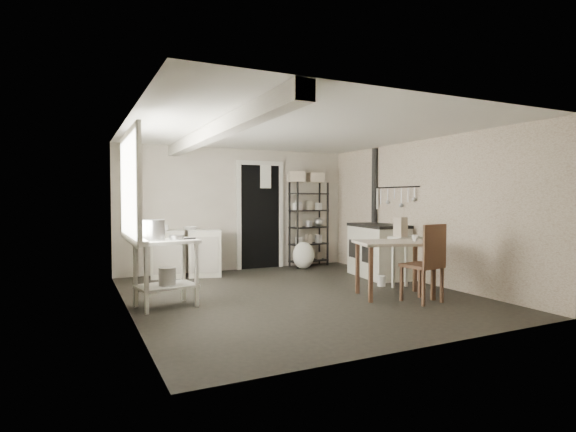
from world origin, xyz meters
name	(u,v)px	position (x,y,z in m)	size (l,w,h in m)	color
floor	(297,295)	(0.00, 0.00, 0.00)	(5.00, 5.00, 0.00)	black
ceiling	(297,131)	(0.00, 0.00, 2.30)	(5.00, 5.00, 0.00)	silver
wall_back	(238,209)	(0.00, 2.50, 1.15)	(4.50, 0.02, 2.30)	#BDB4A2
wall_front	(423,221)	(0.00, -2.50, 1.15)	(4.50, 0.02, 2.30)	#BDB4A2
wall_left	(128,216)	(-2.25, 0.00, 1.15)	(0.02, 5.00, 2.30)	#BDB4A2
wall_right	(421,211)	(2.25, 0.00, 1.15)	(0.02, 5.00, 2.30)	#BDB4A2
window	(128,187)	(-2.22, 0.20, 1.50)	(0.12, 1.76, 1.28)	silver
doorway	(260,217)	(0.45, 2.47, 1.00)	(0.96, 0.10, 2.08)	silver
ceiling_beam	(214,132)	(-1.20, 0.00, 2.20)	(0.18, 5.00, 0.18)	silver
wallpaper_panel	(421,211)	(2.24, 0.00, 1.15)	(0.01, 5.00, 2.30)	beige
utensil_rail	(394,187)	(2.19, 0.60, 1.55)	(0.06, 1.20, 0.44)	#B1B1B3
prep_table	(166,275)	(-1.80, 0.08, 0.40)	(0.74, 0.53, 0.84)	silver
stockpot	(153,232)	(-1.95, 0.10, 0.94)	(0.29, 0.29, 0.31)	#B1B1B3
saucepan	(177,239)	(-1.67, 0.04, 0.85)	(0.18, 0.18, 0.10)	#B1B1B3
bucket	(167,277)	(-1.79, 0.04, 0.39)	(0.21, 0.21, 0.23)	#B1B1B3
base_cabinets	(187,250)	(-1.05, 2.18, 0.46)	(1.24, 0.53, 0.81)	silver
mixing_bowl	(190,222)	(-1.01, 2.10, 0.96)	(0.31, 0.31, 0.08)	white
counter_cup	(165,221)	(-1.44, 2.08, 0.97)	(0.13, 0.13, 0.10)	white
shelf_rack	(309,219)	(1.43, 2.31, 0.95)	(0.80, 0.31, 1.68)	black
shelf_jar	(296,198)	(1.13, 2.30, 1.37)	(0.09, 0.09, 0.20)	white
storage_box_a	(296,165)	(1.16, 2.32, 2.01)	(0.31, 0.27, 0.21)	beige
storage_box_b	(315,167)	(1.58, 2.31, 1.99)	(0.29, 0.27, 0.19)	beige
stove	(378,251)	(1.92, 0.69, 0.44)	(0.64, 1.16, 0.91)	silver
stovepipe	(375,186)	(2.19, 1.17, 1.59)	(0.10, 0.10, 1.30)	black
side_ledge	(405,259)	(1.76, -0.20, 0.43)	(0.50, 0.27, 0.77)	silver
oats_box	(400,221)	(1.66, -0.20, 1.01)	(0.12, 0.20, 0.30)	beige
work_table	(394,269)	(1.15, -0.69, 0.38)	(1.01, 0.71, 0.77)	beige
table_cup	(415,239)	(1.40, -0.82, 0.80)	(0.09, 0.09, 0.09)	white
chair	(422,265)	(1.27, -1.09, 0.48)	(0.42, 0.45, 1.03)	#503222
flour_sack	(304,256)	(1.17, 2.03, 0.24)	(0.43, 0.37, 0.52)	white
floor_crock	(381,281)	(1.46, -0.01, 0.07)	(0.13, 0.13, 0.16)	white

